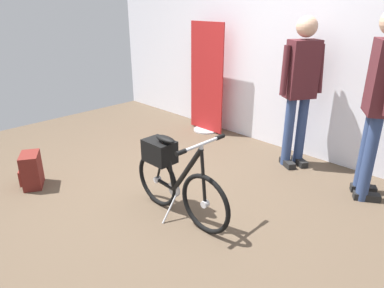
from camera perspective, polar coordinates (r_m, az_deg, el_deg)
name	(u,v)px	position (r m, az deg, el deg)	size (l,w,h in m)	color
ground_plane	(162,200)	(3.48, -4.85, -9.07)	(6.41, 6.41, 0.00)	brown
back_wall	(288,41)	(4.58, 15.29, 15.78)	(6.41, 0.10, 2.70)	silver
floor_banner_stand	(206,85)	(5.09, 2.36, 9.55)	(0.60, 0.36, 1.55)	#B7B7BC
folding_bike_foreground	(174,176)	(3.09, -3.01, -5.19)	(1.13, 0.53, 0.80)	black
visitor_near_wall	(380,96)	(3.58, 28.16, 6.95)	(0.38, 0.46, 1.76)	navy
visitor_browsing	(300,84)	(4.07, 17.17, 9.22)	(0.38, 0.46, 1.67)	navy
backpack_on_floor	(31,171)	(4.00, -24.63, -3.93)	(0.33, 0.29, 0.36)	maroon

